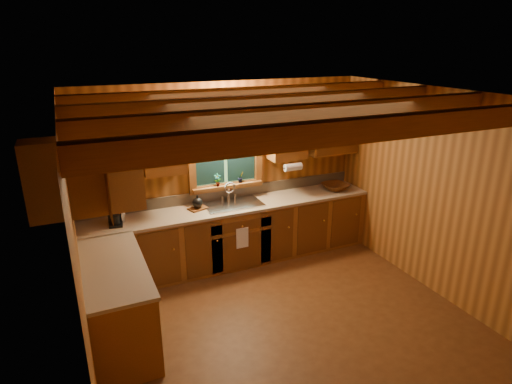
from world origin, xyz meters
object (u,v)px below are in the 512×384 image
object	(u,v)px
wicker_basket	(335,187)
sink	(233,207)
cutting_board	(198,208)
coffee_maker	(115,214)

from	to	relation	value
wicker_basket	sink	bearing A→B (deg)	178.27
sink	wicker_basket	xyz separation A→B (m)	(1.70, -0.05, 0.09)
cutting_board	wicker_basket	xyz separation A→B (m)	(2.22, -0.09, 0.04)
cutting_board	coffee_maker	bearing A→B (deg)	166.24
sink	coffee_maker	size ratio (longest dim) A/B	2.81
cutting_board	sink	bearing A→B (deg)	-21.77
sink	wicker_basket	size ratio (longest dim) A/B	2.04
coffee_maker	cutting_board	distance (m)	1.12
coffee_maker	wicker_basket	size ratio (longest dim) A/B	0.73
coffee_maker	cutting_board	world-z (taller)	coffee_maker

